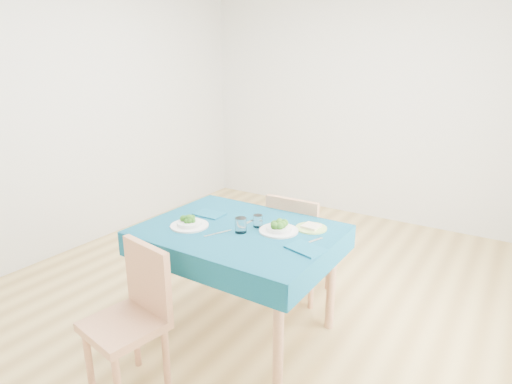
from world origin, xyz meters
The scene contains 16 objects.
room_shell centered at (0.00, 0.00, 1.35)m, with size 4.02×4.52×2.73m.
table centered at (0.18, -0.49, 0.38)m, with size 1.23×0.93×0.76m, color #073A52.
chair_near centered at (-0.01, -1.30, 0.48)m, with size 0.38×0.42×0.95m, color #AA7350.
chair_far centered at (0.31, 0.19, 0.52)m, with size 0.42×0.45×1.04m, color #AA7350.
bowl_near centered at (-0.11, -0.63, 0.80)m, with size 0.25×0.25×0.08m, color white, non-canonical shape.
bowl_far centered at (0.42, -0.39, 0.80)m, with size 0.25×0.25×0.08m, color white, non-canonical shape.
fork_near centered at (-0.18, -0.64, 0.76)m, with size 0.02×0.18×0.00m, color silver.
knife_near centered at (0.12, -0.63, 0.76)m, with size 0.01×0.19×0.00m, color silver.
fork_far centered at (0.17, -0.40, 0.76)m, with size 0.02×0.17×0.00m, color silver.
knife_far centered at (0.67, -0.44, 0.76)m, with size 0.02×0.22×0.00m, color silver.
napkin_near centered at (-0.14, -0.39, 0.76)m, with size 0.20×0.14×0.01m, color navy.
napkin_far centered at (0.69, -0.55, 0.76)m, with size 0.21×0.15×0.01m, color navy.
tumbler_center centered at (0.27, -0.39, 0.80)m, with size 0.06×0.06×0.08m, color white.
tumbler_side centered at (0.23, -0.53, 0.81)m, with size 0.07×0.07×0.10m, color white.
side_plate centered at (0.58, -0.24, 0.76)m, with size 0.20×0.20×0.01m, color #98C15E.
bread_slice centered at (0.58, -0.24, 0.78)m, with size 0.10×0.10×0.02m, color beige.
Camera 1 is at (1.67, -2.59, 1.80)m, focal length 30.00 mm.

